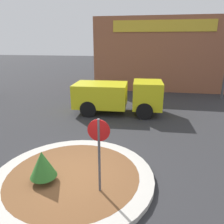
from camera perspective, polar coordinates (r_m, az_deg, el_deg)
The scene contains 6 objects.
ground_plane at distance 7.46m, azimuth -9.99°, elevation -16.85°, with size 120.00×120.00×0.00m, color #2D2D30.
traffic_island at distance 7.41m, azimuth -10.02°, elevation -16.33°, with size 5.14×5.14×0.16m.
stop_sign at distance 5.89m, azimuth -3.41°, elevation -8.70°, with size 0.61×0.07×2.33m.
island_shrub at distance 6.97m, azimuth -17.69°, elevation -12.84°, with size 0.80×0.80×1.00m.
utility_truck at distance 13.24m, azimuth 1.46°, elevation 4.40°, with size 5.32×2.45×1.99m.
storefront_building at distance 22.16m, azimuth 12.49°, elevation 14.71°, with size 11.61×6.07×6.21m.
Camera 1 is at (2.29, -5.70, 4.23)m, focal length 35.00 mm.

